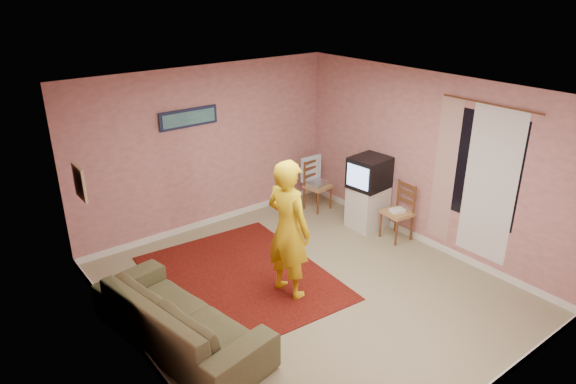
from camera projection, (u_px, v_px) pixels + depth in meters
ground at (308, 289)px, 6.76m from camera, size 5.00×5.00×0.00m
wall_back at (207, 149)px, 8.08m from camera, size 4.50×0.02×2.60m
wall_front at (495, 289)px, 4.44m from camera, size 4.50×0.02×2.60m
wall_left at (132, 255)px, 4.98m from camera, size 0.02×5.00×2.60m
wall_right at (427, 161)px, 7.53m from camera, size 0.02×5.00×2.60m
ceiling at (311, 92)px, 5.75m from camera, size 4.50×5.00×0.02m
baseboard_back at (212, 220)px, 8.55m from camera, size 4.50×0.02×0.10m
baseboard_left at (147, 357)px, 5.47m from camera, size 0.02×5.00×0.10m
baseboard_right at (418, 237)px, 8.01m from camera, size 0.02×5.00×0.10m
window at (482, 168)px, 6.81m from camera, size 0.01×1.10×1.50m
curtain_sheer at (490, 186)px, 6.77m from camera, size 0.01×0.75×2.10m
curtain_floral at (445, 171)px, 7.27m from camera, size 0.01×0.35×2.10m
curtain_rod at (491, 104)px, 6.45m from camera, size 0.02×1.40×0.02m
picture_back at (189, 118)px, 7.67m from camera, size 0.95×0.04×0.28m
picture_left at (80, 182)px, 6.07m from camera, size 0.04×0.38×0.42m
area_rug at (241, 277)px, 7.01m from camera, size 2.32×2.82×0.01m
tv_cabinet at (367, 207)px, 8.33m from camera, size 0.55×0.50×0.69m
crt_tv at (369, 173)px, 8.10m from camera, size 0.63×0.57×0.50m
chair_a at (318, 180)px, 8.90m from camera, size 0.44×0.42×0.48m
dvd_player at (318, 183)px, 8.92m from camera, size 0.41×0.33×0.06m
blue_throw at (311, 168)px, 8.97m from camera, size 0.42×0.05×0.44m
chair_b at (398, 206)px, 7.86m from camera, size 0.42×0.44×0.49m
game_console at (397, 210)px, 7.89m from camera, size 0.25×0.20×0.04m
sofa at (180, 317)px, 5.66m from camera, size 1.25×2.37×0.66m
person at (288, 229)px, 6.35m from camera, size 0.53×0.72×1.82m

